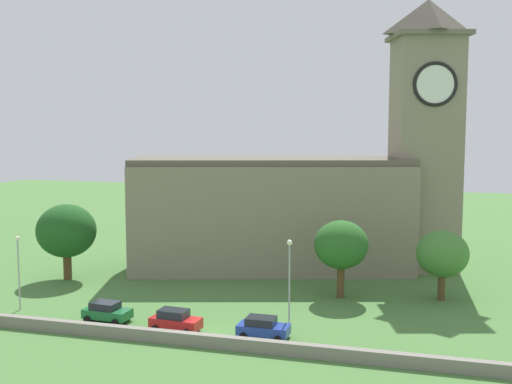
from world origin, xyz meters
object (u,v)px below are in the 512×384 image
church (312,193)px  tree_riverside_east (443,254)px  tree_by_tower (341,245)px  car_red (175,321)px  car_blue (263,327)px  streetlamp_west_end (18,260)px  tree_churchyard (66,231)px  streetlamp_west_mid (289,270)px  car_green (107,312)px

church → tree_riverside_east: church is taller
tree_by_tower → car_red: bearing=-129.6°
car_red → car_blue: size_ratio=1.04×
tree_riverside_east → tree_by_tower: 9.60m
tree_riverside_east → tree_by_tower: bearing=-169.5°
church → streetlamp_west_end: (-22.25, -23.49, -4.28)m
car_red → car_blue: 7.26m
tree_by_tower → tree_churchyard: bearing=-178.2°
streetlamp_west_mid → car_blue: bearing=-121.1°
streetlamp_west_mid → tree_by_tower: (2.65, 10.71, 0.23)m
streetlamp_west_end → tree_riverside_east: streetlamp_west_end is taller
car_blue → tree_by_tower: size_ratio=0.54×
church → streetlamp_west_end: 32.64m
tree_churchyard → car_blue: bearing=-26.0°
car_red → streetlamp_west_mid: streetlamp_west_mid is taller
tree_churchyard → streetlamp_west_mid: bearing=-20.0°
streetlamp_west_end → car_green: bearing=-5.2°
tree_churchyard → tree_riverside_east: size_ratio=1.22×
streetlamp_west_mid → tree_riverside_east: bearing=45.9°
tree_riverside_east → tree_by_tower: (-9.41, -1.75, 0.68)m
car_red → tree_riverside_east: bearing=36.7°
church → tree_churchyard: 27.54m
tree_churchyard → tree_riverside_east: 39.01m
tree_by_tower → streetlamp_west_mid: bearing=-103.9°
tree_by_tower → car_blue: bearing=-107.5°
church → tree_riverside_east: (14.57, -9.71, -4.36)m
church → car_red: 27.22m
car_green → car_red: 6.77m
tree_churchyard → tree_by_tower: (29.50, 0.92, -0.13)m
church → tree_churchyard: size_ratio=4.69×
streetlamp_west_end → car_blue: bearing=-3.0°
car_green → tree_by_tower: 22.67m
tree_churchyard → tree_by_tower: bearing=1.8°
car_blue → tree_riverside_east: 20.59m
car_blue → tree_riverside_east: (13.61, 15.02, 3.65)m
car_green → streetlamp_west_end: 10.01m
church → car_blue: (0.96, -24.72, -8.00)m
streetlamp_west_mid → tree_riverside_east: size_ratio=1.11×
tree_churchyard → car_green: bearing=-46.5°
car_blue → tree_by_tower: 14.57m
car_blue → tree_churchyard: bearing=154.0°
car_green → tree_by_tower: tree_by_tower is taller
car_blue → streetlamp_west_end: (-23.21, 1.23, 3.72)m
church → tree_churchyard: bearing=-153.1°
car_green → tree_churchyard: (-11.36, 11.97, 4.45)m
tree_riverside_east → car_blue: bearing=-132.2°
tree_churchyard → tree_riverside_east: tree_churchyard is taller
car_blue → streetlamp_west_mid: size_ratio=0.55×
church → streetlamp_west_mid: church is taller
streetlamp_west_mid → tree_by_tower: 11.04m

